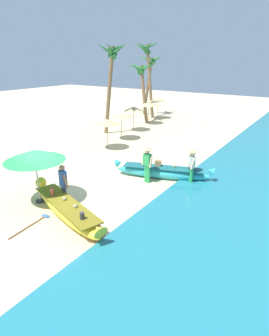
{
  "coord_description": "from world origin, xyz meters",
  "views": [
    {
      "loc": [
        8.48,
        -7.16,
        5.41
      ],
      "look_at": [
        1.95,
        2.69,
        0.9
      ],
      "focal_mm": 30.78,
      "sensor_mm": 36.0,
      "label": 1
    }
  ],
  "objects_px": {
    "person_vendor_hatted": "(147,162)",
    "person_tourist_customer": "(63,182)",
    "patio_umbrella_large": "(34,155)",
    "palm_tree_leaning_seaward": "(150,68)",
    "boat_cyan_midground": "(163,172)",
    "boat_yellow_foreground": "(66,209)",
    "cooler_box": "(95,232)",
    "person_vendor_assistant": "(192,164)",
    "palm_tree_far_behind": "(111,64)",
    "palm_tree_mid_cluster": "(148,57)",
    "palm_tree_tall_inland": "(142,74)",
    "paddle": "(34,223)"
  },
  "relations": [
    {
      "from": "boat_cyan_midground",
      "to": "palm_tree_mid_cluster",
      "type": "bearing_deg",
      "value": 124.09
    },
    {
      "from": "person_vendor_assistant",
      "to": "paddle",
      "type": "height_order",
      "value": "person_vendor_assistant"
    },
    {
      "from": "patio_umbrella_large",
      "to": "paddle",
      "type": "bearing_deg",
      "value": -46.24
    },
    {
      "from": "person_vendor_hatted",
      "to": "palm_tree_tall_inland",
      "type": "height_order",
      "value": "palm_tree_tall_inland"
    },
    {
      "from": "paddle",
      "to": "palm_tree_far_behind",
      "type": "bearing_deg",
      "value": 115.13
    },
    {
      "from": "palm_tree_mid_cluster",
      "to": "person_vendor_hatted",
      "type": "bearing_deg",
      "value": -58.71
    },
    {
      "from": "palm_tree_mid_cluster",
      "to": "paddle",
      "type": "distance_m",
      "value": 21.05
    },
    {
      "from": "palm_tree_tall_inland",
      "to": "boat_yellow_foreground",
      "type": "bearing_deg",
      "value": -66.77
    },
    {
      "from": "paddle",
      "to": "person_tourist_customer",
      "type": "bearing_deg",
      "value": 96.54
    },
    {
      "from": "palm_tree_tall_inland",
      "to": "palm_tree_far_behind",
      "type": "xyz_separation_m",
      "value": [
        0.68,
        -5.06,
        0.86
      ]
    },
    {
      "from": "person_tourist_customer",
      "to": "person_vendor_assistant",
      "type": "relative_size",
      "value": 0.99
    },
    {
      "from": "person_tourist_customer",
      "to": "paddle",
      "type": "relative_size",
      "value": 0.94
    },
    {
      "from": "boat_cyan_midground",
      "to": "paddle",
      "type": "bearing_deg",
      "value": -106.48
    },
    {
      "from": "person_tourist_customer",
      "to": "palm_tree_leaning_seaward",
      "type": "bearing_deg",
      "value": 111.05
    },
    {
      "from": "person_vendor_hatted",
      "to": "palm_tree_tall_inland",
      "type": "relative_size",
      "value": 0.33
    },
    {
      "from": "boat_cyan_midground",
      "to": "cooler_box",
      "type": "distance_m",
      "value": 5.52
    },
    {
      "from": "person_tourist_customer",
      "to": "paddle",
      "type": "height_order",
      "value": "person_tourist_customer"
    },
    {
      "from": "palm_tree_far_behind",
      "to": "paddle",
      "type": "xyz_separation_m",
      "value": [
        5.47,
        -11.66,
        -5.02
      ]
    },
    {
      "from": "boat_cyan_midground",
      "to": "palm_tree_leaning_seaward",
      "type": "xyz_separation_m",
      "value": [
        -9.14,
        14.12,
        4.23
      ]
    },
    {
      "from": "person_vendor_assistant",
      "to": "patio_umbrella_large",
      "type": "height_order",
      "value": "patio_umbrella_large"
    },
    {
      "from": "person_vendor_hatted",
      "to": "patio_umbrella_large",
      "type": "bearing_deg",
      "value": -122.5
    },
    {
      "from": "palm_tree_mid_cluster",
      "to": "cooler_box",
      "type": "relative_size",
      "value": 12.53
    },
    {
      "from": "palm_tree_far_behind",
      "to": "paddle",
      "type": "relative_size",
      "value": 3.75
    },
    {
      "from": "person_tourist_customer",
      "to": "palm_tree_tall_inland",
      "type": "bearing_deg",
      "value": 111.57
    },
    {
      "from": "palm_tree_tall_inland",
      "to": "paddle",
      "type": "distance_m",
      "value": 18.3
    },
    {
      "from": "palm_tree_leaning_seaward",
      "to": "palm_tree_far_behind",
      "type": "relative_size",
      "value": 0.89
    },
    {
      "from": "palm_tree_far_behind",
      "to": "boat_cyan_midground",
      "type": "bearing_deg",
      "value": -37.41
    },
    {
      "from": "patio_umbrella_large",
      "to": "person_vendor_hatted",
      "type": "bearing_deg",
      "value": 57.5
    },
    {
      "from": "palm_tree_mid_cluster",
      "to": "cooler_box",
      "type": "xyz_separation_m",
      "value": [
        9.26,
        -18.48,
        -5.42
      ]
    },
    {
      "from": "boat_cyan_midground",
      "to": "patio_umbrella_large",
      "type": "bearing_deg",
      "value": -121.25
    },
    {
      "from": "boat_yellow_foreground",
      "to": "cooler_box",
      "type": "bearing_deg",
      "value": -12.31
    },
    {
      "from": "person_vendor_hatted",
      "to": "paddle",
      "type": "xyz_separation_m",
      "value": [
        -1.42,
        -5.26,
        -0.97
      ]
    },
    {
      "from": "person_vendor_hatted",
      "to": "person_tourist_customer",
      "type": "height_order",
      "value": "person_vendor_hatted"
    },
    {
      "from": "person_vendor_hatted",
      "to": "person_vendor_assistant",
      "type": "xyz_separation_m",
      "value": [
        1.74,
        1.01,
        -0.04
      ]
    },
    {
      "from": "person_tourist_customer",
      "to": "palm_tree_leaning_seaward",
      "type": "height_order",
      "value": "palm_tree_leaning_seaward"
    },
    {
      "from": "person_vendor_hatted",
      "to": "palm_tree_mid_cluster",
      "type": "relative_size",
      "value": 0.25
    },
    {
      "from": "boat_cyan_midground",
      "to": "palm_tree_leaning_seaward",
      "type": "relative_size",
      "value": 0.8
    },
    {
      "from": "palm_tree_far_behind",
      "to": "palm_tree_tall_inland",
      "type": "bearing_deg",
      "value": 97.66
    },
    {
      "from": "boat_cyan_midground",
      "to": "person_vendor_hatted",
      "type": "bearing_deg",
      "value": -114.79
    },
    {
      "from": "patio_umbrella_large",
      "to": "palm_tree_mid_cluster",
      "type": "relative_size",
      "value": 0.33
    },
    {
      "from": "palm_tree_mid_cluster",
      "to": "person_tourist_customer",
      "type": "bearing_deg",
      "value": -68.72
    },
    {
      "from": "person_tourist_customer",
      "to": "palm_tree_far_behind",
      "type": "height_order",
      "value": "palm_tree_far_behind"
    },
    {
      "from": "boat_cyan_midground",
      "to": "palm_tree_tall_inland",
      "type": "bearing_deg",
      "value": 126.81
    },
    {
      "from": "palm_tree_mid_cluster",
      "to": "person_vendor_assistant",
      "type": "bearing_deg",
      "value": -51.63
    },
    {
      "from": "boat_cyan_midground",
      "to": "person_tourist_customer",
      "type": "relative_size",
      "value": 2.83
    },
    {
      "from": "boat_cyan_midground",
      "to": "patio_umbrella_large",
      "type": "relative_size",
      "value": 2.01
    },
    {
      "from": "person_vendor_hatted",
      "to": "palm_tree_leaning_seaward",
      "type": "height_order",
      "value": "palm_tree_leaning_seaward"
    },
    {
      "from": "person_tourist_customer",
      "to": "cooler_box",
      "type": "distance_m",
      "value": 2.79
    },
    {
      "from": "boat_yellow_foreground",
      "to": "palm_tree_tall_inland",
      "type": "distance_m",
      "value": 17.59
    },
    {
      "from": "patio_umbrella_large",
      "to": "palm_tree_far_behind",
      "type": "distance_m",
      "value": 11.71
    }
  ]
}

